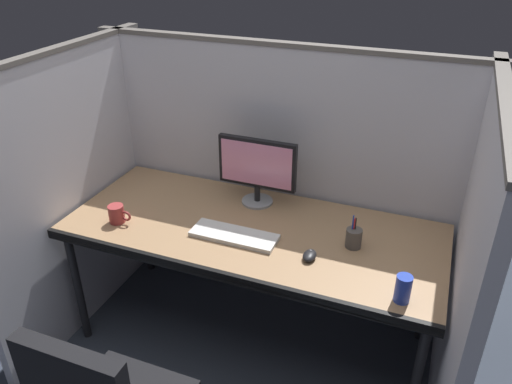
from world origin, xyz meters
TOP-DOWN VIEW (x-y plane):
  - ground_plane at (0.00, 0.00)m, footprint 8.00×8.00m
  - cubicle_partition_rear at (0.00, 0.74)m, footprint 2.21×0.06m
  - cubicle_partition_left at (-0.99, 0.20)m, footprint 0.06×1.41m
  - cubicle_partition_right at (0.99, 0.20)m, footprint 0.06×1.41m
  - desk at (0.00, 0.29)m, footprint 1.90×0.80m
  - monitor_center at (-0.07, 0.55)m, footprint 0.43×0.17m
  - keyboard_main at (-0.05, 0.19)m, footprint 0.43×0.15m
  - computer_mouse at (0.34, 0.15)m, footprint 0.06×0.10m
  - soda_can at (0.77, 0.01)m, footprint 0.07×0.07m
  - pen_cup at (0.51, 0.32)m, footprint 0.08×0.08m
  - coffee_mug at (-0.66, 0.10)m, footprint 0.13×0.08m

SIDE VIEW (x-z plane):
  - ground_plane at x=0.00m, z-range 0.00..0.00m
  - desk at x=0.00m, z-range 0.32..1.06m
  - keyboard_main at x=-0.05m, z-range 0.74..0.76m
  - computer_mouse at x=0.34m, z-range 0.74..0.77m
  - coffee_mug at x=-0.66m, z-range 0.74..0.84m
  - pen_cup at x=0.51m, z-range 0.70..0.87m
  - cubicle_partition_rear at x=0.00m, z-range 0.00..1.58m
  - cubicle_partition_left at x=-0.99m, z-range 0.00..1.58m
  - cubicle_partition_right at x=0.99m, z-range 0.00..1.58m
  - soda_can at x=0.77m, z-range 0.74..0.86m
  - monitor_center at x=-0.07m, z-range 0.77..1.14m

